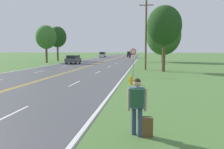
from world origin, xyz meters
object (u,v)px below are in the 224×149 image
at_px(car_silver_suv_receding, 103,55).
at_px(car_dark_blue_van_distant, 130,54).
at_px(suitcase, 147,127).
at_px(traffic_sign, 133,55).
at_px(tree_mid_treeline, 164,35).
at_px(tree_far_back, 57,37).
at_px(car_dark_grey_suv_mid_near, 73,59).
at_px(fire_hydrant, 131,80).
at_px(hitchhiker_person, 137,101).
at_px(tree_behind_sign, 46,37).
at_px(tree_right_cluster, 164,26).
at_px(car_maroon_suv_mid_far, 132,55).

bearing_deg(car_silver_suv_receding, car_dark_blue_van_distant, -42.35).
xyz_separation_m(suitcase, traffic_sign, (-1.19, 16.13, 1.79)).
bearing_deg(car_dark_blue_van_distant, tree_mid_treeline, 13.52).
xyz_separation_m(suitcase, tree_mid_treeline, (3.74, 43.71, 5.30)).
relative_size(tree_mid_treeline, tree_far_back, 1.22).
bearing_deg(car_dark_grey_suv_mid_near, fire_hydrant, -152.02).
xyz_separation_m(hitchhiker_person, tree_behind_sign, (-19.38, 38.56, 3.99)).
bearing_deg(tree_mid_treeline, fire_hydrant, -98.33).
bearing_deg(tree_far_back, suitcase, -66.38).
xyz_separation_m(tree_right_cluster, car_maroon_suv_mid_far, (-6.05, 45.22, -4.43)).
xyz_separation_m(traffic_sign, car_silver_suv_receding, (-13.03, 56.16, -1.12)).
xyz_separation_m(suitcase, car_dark_grey_suv_mid_near, (-13.15, 35.30, 0.56)).
distance_m(fire_hydrant, car_dark_grey_suv_mid_near, 27.37).
bearing_deg(traffic_sign, hitchhiker_person, -86.84).
xyz_separation_m(tree_mid_treeline, tree_far_back, (-23.99, 2.58, -0.07)).
height_order(hitchhiker_person, tree_behind_sign, tree_behind_sign).
bearing_deg(suitcase, fire_hydrant, 6.17).
distance_m(traffic_sign, tree_right_cluster, 7.45).
height_order(car_dark_grey_suv_mid_near, car_dark_blue_van_distant, car_dark_blue_van_distant).
bearing_deg(traffic_sign, tree_far_back, 122.28).
xyz_separation_m(car_maroon_suv_mid_far, car_silver_suv_receding, (-10.33, 5.19, -0.03)).
distance_m(traffic_sign, car_maroon_suv_mid_far, 51.06).
distance_m(tree_right_cluster, car_dark_grey_suv_mid_near, 20.86).
bearing_deg(tree_mid_treeline, suitcase, -94.89).
height_order(fire_hydrant, car_maroon_suv_mid_far, car_maroon_suv_mid_far).
height_order(hitchhiker_person, car_dark_blue_van_distant, car_dark_blue_van_distant).
bearing_deg(tree_far_back, hitchhiker_person, -66.69).
xyz_separation_m(car_silver_suv_receding, car_dark_blue_van_distant, (8.60, 9.61, 0.05)).
xyz_separation_m(hitchhiker_person, car_silver_suv_receding, (-13.92, 72.28, -0.13)).
relative_size(fire_hydrant, tree_mid_treeline, 0.07).
bearing_deg(hitchhiker_person, tree_right_cluster, -6.02).
bearing_deg(car_dark_blue_van_distant, car_silver_suv_receding, -42.10).
distance_m(hitchhiker_person, car_dark_grey_suv_mid_near, 37.55).
relative_size(fire_hydrant, car_silver_suv_receding, 0.16).
bearing_deg(tree_far_back, car_silver_suv_receding, 76.95).
xyz_separation_m(tree_behind_sign, car_dark_blue_van_distant, (14.07, 43.34, -4.07)).
bearing_deg(tree_right_cluster, suitcase, -95.63).
relative_size(traffic_sign, tree_mid_treeline, 0.28).
bearing_deg(car_maroon_suv_mid_far, tree_far_back, -39.18).
relative_size(car_dark_grey_suv_mid_near, car_maroon_suv_mid_far, 0.86).
distance_m(suitcase, car_dark_blue_van_distant, 82.09).
distance_m(car_maroon_suv_mid_far, car_silver_suv_receding, 11.56).
bearing_deg(suitcase, traffic_sign, 4.63).
height_order(traffic_sign, tree_mid_treeline, tree_mid_treeline).
distance_m(tree_mid_treeline, tree_right_cluster, 21.88).
relative_size(hitchhiker_person, fire_hydrant, 2.61).
relative_size(tree_mid_treeline, car_dark_blue_van_distant, 2.24).
bearing_deg(car_dark_blue_van_distant, tree_right_cluster, 7.13).
xyz_separation_m(tree_right_cluster, car_dark_grey_suv_mid_near, (-15.31, 13.41, -4.57)).
relative_size(suitcase, car_silver_suv_receding, 0.15).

